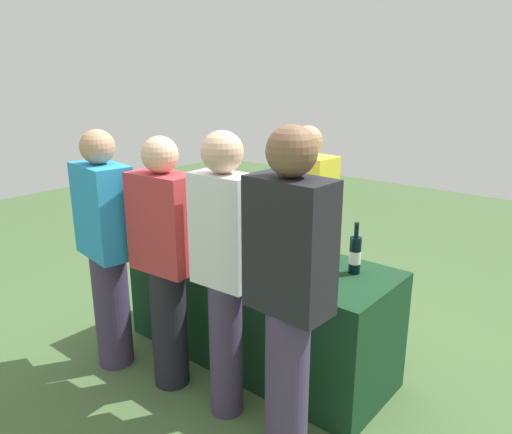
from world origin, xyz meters
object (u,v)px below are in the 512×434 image
wine_bottle_3 (263,231)px  guest_3 (289,292)px  guest_1 (166,258)px  wine_bottle_0 (198,218)px  server_pouring (305,224)px  wine_bottle_5 (355,255)px  wine_bottle_2 (229,223)px  wine_glass_1 (189,231)px  wine_bottle_4 (330,245)px  wine_glass_4 (260,245)px  guest_2 (224,266)px  wine_glass_3 (239,246)px  wine_bottle_1 (220,218)px  wine_glass_0 (181,225)px  wine_glass_2 (204,233)px  guest_0 (106,245)px  ice_bucket (324,258)px

wine_bottle_3 → guest_3: bearing=-44.6°
guest_3 → guest_1: bearing=179.0°
wine_bottle_0 → server_pouring: size_ratio=0.18×
wine_bottle_5 → wine_bottle_2: bearing=178.8°
wine_glass_1 → guest_3: guest_3 is taller
wine_bottle_3 → server_pouring: (0.04, 0.46, -0.05)m
wine_bottle_3 → guest_3: guest_3 is taller
wine_bottle_4 → wine_glass_4: size_ratio=2.37×
wine_bottle_0 → guest_2: guest_2 is taller
wine_glass_3 → guest_3: bearing=-32.8°
wine_bottle_4 → guest_3: 0.84m
guest_1 → wine_glass_4: bearing=52.0°
wine_bottle_0 → wine_bottle_1: wine_bottle_1 is taller
wine_bottle_4 → guest_3: (0.26, -0.79, 0.04)m
wine_bottle_4 → guest_2: 0.75m
wine_glass_1 → wine_glass_3: wine_glass_3 is taller
guest_2 → guest_1: bearing=179.7°
wine_bottle_2 → wine_bottle_4: 0.84m
wine_glass_0 → server_pouring: size_ratio=0.09×
wine_bottle_3 → wine_glass_2: 0.41m
wine_bottle_2 → guest_0: size_ratio=0.19×
wine_glass_4 → ice_bucket: bearing=10.4°
wine_bottle_0 → wine_bottle_1: 0.17m
wine_glass_0 → wine_glass_4: wine_glass_0 is taller
wine_bottle_3 → guest_0: (-0.67, -0.80, -0.03)m
wine_bottle_5 → guest_3: 0.75m
ice_bucket → server_pouring: 0.79m
wine_glass_2 → ice_bucket: bearing=8.8°
wine_bottle_0 → guest_1: 0.76m
wine_bottle_1 → guest_3: (1.21, -0.80, 0.05)m
wine_glass_2 → ice_bucket: size_ratio=0.79×
wine_glass_2 → ice_bucket: (0.88, 0.14, -0.01)m
guest_3 → wine_glass_3: bearing=149.7°
ice_bucket → guest_1: bearing=-142.5°
wine_bottle_0 → guest_1: (0.40, -0.65, -0.03)m
wine_bottle_3 → wine_bottle_4: (0.52, 0.03, 0.01)m
guest_1 → wine_bottle_2: bearing=95.4°
wine_glass_1 → ice_bucket: ice_bucket is taller
wine_bottle_4 → wine_bottle_3: bearing=-176.6°
wine_bottle_0 → guest_3: (1.36, -0.71, 0.06)m
guest_0 → guest_2: size_ratio=0.97×
wine_bottle_5 → guest_3: (0.05, -0.75, 0.04)m
wine_glass_4 → guest_1: bearing=-123.1°
wine_glass_1 → guest_1: 0.49m
wine_glass_0 → guest_3: bearing=-21.2°
server_pouring → guest_3: 1.43m
wine_glass_1 → guest_3: 1.30m
wine_bottle_3 → wine_glass_2: bearing=-140.5°
wine_glass_0 → wine_glass_2: 0.26m
wine_bottle_3 → guest_2: size_ratio=0.19×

